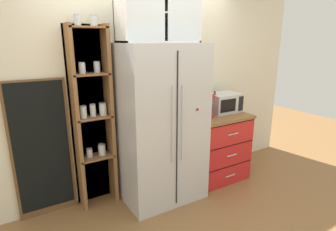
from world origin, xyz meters
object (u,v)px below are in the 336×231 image
coffee_maker (203,105)px  bottle_cobalt (215,105)px  microwave (223,103)px  mug_red (220,112)px  chalkboard_menu (42,150)px  bottle_amber (214,103)px  refrigerator (161,124)px

coffee_maker → bottle_cobalt: (0.25, 0.05, -0.04)m
bottle_cobalt → microwave: bearing=-1.5°
mug_red → bottle_cobalt: bearing=90.9°
bottle_cobalt → chalkboard_menu: bearing=173.6°
microwave → bottle_amber: (-0.15, 0.02, 0.00)m
refrigerator → microwave: 1.05m
refrigerator → bottle_amber: bearing=6.7°
mug_red → bottle_cobalt: bottle_cobalt is taller
mug_red → chalkboard_menu: 2.20m
bottle_cobalt → bottle_amber: 0.02m
bottle_amber → chalkboard_menu: 2.19m
mug_red → bottle_cobalt: size_ratio=0.44×
coffee_maker → bottle_amber: 0.25m
refrigerator → bottle_amber: refrigerator is taller
coffee_maker → bottle_cobalt: coffee_maker is taller
refrigerator → chalkboard_menu: 1.32m
coffee_maker → chalkboard_menu: size_ratio=0.21×
refrigerator → microwave: refrigerator is taller
bottle_cobalt → mug_red: bearing=-89.1°
coffee_maker → chalkboard_menu: 1.96m
microwave → chalkboard_menu: bearing=174.0°
chalkboard_menu → coffee_maker: bearing=-8.5°
microwave → mug_red: (-0.15, -0.11, -0.09)m
microwave → bottle_cobalt: bearing=178.5°
refrigerator → chalkboard_menu: bearing=165.4°
bottle_amber → bottle_cobalt: bearing=-90.0°
microwave → coffee_maker: bearing=-173.9°
microwave → bottle_amber: 0.15m
chalkboard_menu → microwave: bearing=-6.0°
refrigerator → mug_red: bearing=-1.8°
mug_red → chalkboard_menu: bearing=170.6°
mug_red → bottle_cobalt: 0.14m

